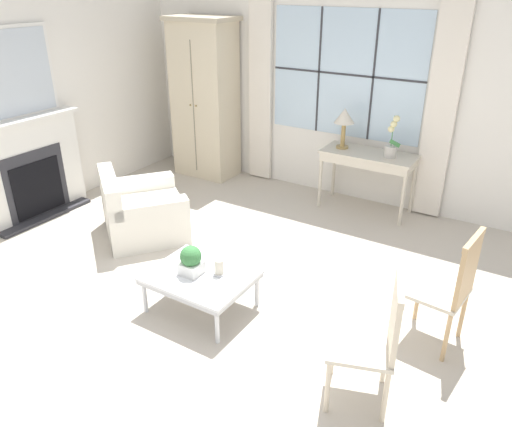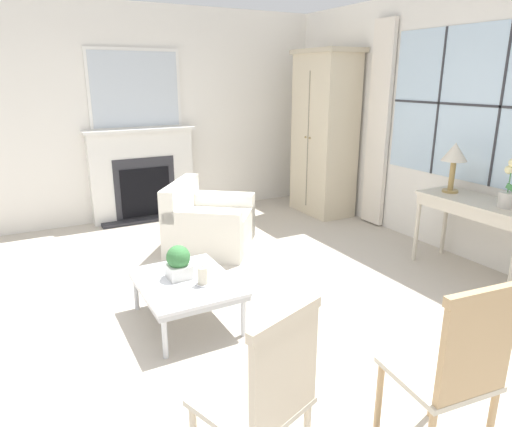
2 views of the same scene
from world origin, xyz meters
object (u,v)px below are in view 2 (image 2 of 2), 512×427
object	(u,v)px
fireplace	(142,166)
coffee_table	(186,285)
console_table	(479,209)
side_chair_wooden	(455,366)
armoire	(324,134)
accent_chair_wooden	(266,392)
pillar_candle	(203,277)
potted_plant_small	(179,262)
table_lamp	(455,155)
potted_orchid	(509,188)
armchair_upholstered	(208,225)

from	to	relation	value
fireplace	coffee_table	xyz separation A→B (m)	(2.96, -0.46, -0.42)
console_table	side_chair_wooden	size ratio (longest dim) A/B	1.13
armoire	accent_chair_wooden	world-z (taller)	armoire
console_table	accent_chair_wooden	distance (m)	3.26
console_table	side_chair_wooden	bearing A→B (deg)	-55.46
armoire	pillar_candle	bearing A→B (deg)	-51.17
potted_plant_small	coffee_table	bearing A→B (deg)	20.23
table_lamp	potted_orchid	xyz separation A→B (m)	(0.63, -0.03, -0.19)
fireplace	coffee_table	distance (m)	3.02
armchair_upholstered	coffee_table	distance (m)	1.68
armoire	console_table	world-z (taller)	armoire
potted_orchid	table_lamp	bearing A→B (deg)	176.93
table_lamp	coffee_table	distance (m)	2.94
armoire	console_table	size ratio (longest dim) A/B	1.95
fireplace	accent_chair_wooden	size ratio (longest dim) A/B	2.28
table_lamp	potted_plant_small	world-z (taller)	table_lamp
fireplace	side_chair_wooden	xyz separation A→B (m)	(4.90, 0.19, -0.16)
side_chair_wooden	accent_chair_wooden	size ratio (longest dim) A/B	1.03
pillar_candle	table_lamp	bearing A→B (deg)	90.82
potted_orchid	armchair_upholstered	bearing A→B (deg)	-138.08
table_lamp	armoire	bearing A→B (deg)	-179.61
fireplace	side_chair_wooden	size ratio (longest dim) A/B	2.20
fireplace	coffee_table	bearing A→B (deg)	-8.90
armoire	accent_chair_wooden	bearing A→B (deg)	-39.17
armchair_upholstered	pillar_candle	distance (m)	1.78
console_table	pillar_candle	bearing A→B (deg)	-96.76
table_lamp	coffee_table	size ratio (longest dim) A/B	0.56
table_lamp	side_chair_wooden	size ratio (longest dim) A/B	0.49
potted_plant_small	pillar_candle	size ratio (longest dim) A/B	1.70
potted_orchid	console_table	bearing A→B (deg)	175.12
coffee_table	potted_plant_small	xyz separation A→B (m)	(-0.07, -0.03, 0.17)
armoire	table_lamp	size ratio (longest dim) A/B	4.46
potted_plant_small	pillar_candle	xyz separation A→B (m)	(0.22, 0.12, -0.06)
side_chair_wooden	pillar_candle	bearing A→B (deg)	-162.62
potted_orchid	coffee_table	size ratio (longest dim) A/B	0.57
potted_orchid	pillar_candle	size ratio (longest dim) A/B	3.25
fireplace	potted_plant_small	size ratio (longest dim) A/B	8.42
fireplace	console_table	world-z (taller)	fireplace
fireplace	coffee_table	size ratio (longest dim) A/B	2.52
potted_plant_small	pillar_candle	world-z (taller)	potted_plant_small
armchair_upholstered	armoire	bearing A→B (deg)	105.80
fireplace	potted_plant_small	xyz separation A→B (m)	(2.88, -0.49, -0.24)
armoire	side_chair_wooden	world-z (taller)	armoire
armchair_upholstered	console_table	bearing A→B (deg)	45.96
armchair_upholstered	accent_chair_wooden	size ratio (longest dim) A/B	1.31
armoire	coffee_table	bearing A→B (deg)	-53.92
armchair_upholstered	pillar_candle	world-z (taller)	armchair_upholstered
armoire	potted_orchid	bearing A→B (deg)	-0.40
fireplace	table_lamp	world-z (taller)	fireplace
armoire	coffee_table	distance (m)	3.56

